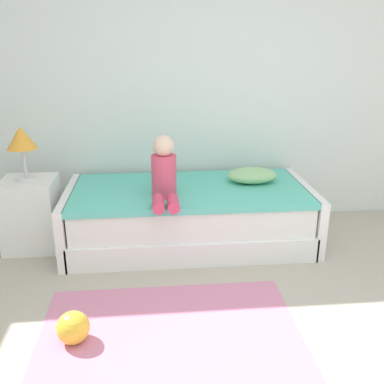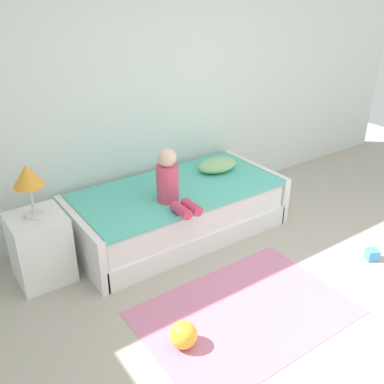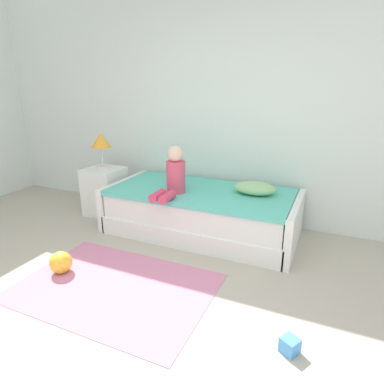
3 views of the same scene
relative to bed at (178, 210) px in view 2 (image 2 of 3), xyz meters
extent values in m
plane|color=#B2A899|center=(0.28, -2.00, -0.25)|extent=(9.20, 9.20, 0.00)
cube|color=silver|center=(0.28, 0.60, 1.20)|extent=(7.20, 0.10, 2.90)
cube|color=white|center=(0.00, 0.00, -0.15)|extent=(2.00, 1.00, 0.20)
cube|color=white|center=(0.00, 0.00, 0.08)|extent=(1.94, 0.94, 0.25)
cube|color=#59C6B2|center=(0.00, 0.00, 0.23)|extent=(1.98, 0.98, 0.05)
cube|color=white|center=(-1.02, 0.00, 0.00)|extent=(0.07, 1.00, 0.50)
cube|color=white|center=(1.02, 0.00, 0.00)|extent=(0.07, 1.00, 0.50)
cube|color=white|center=(-1.35, 0.03, 0.05)|extent=(0.44, 0.44, 0.60)
cylinder|color=silver|center=(-1.35, 0.03, 0.37)|extent=(0.15, 0.15, 0.03)
cylinder|color=silver|center=(-1.35, 0.03, 0.50)|extent=(0.02, 0.02, 0.24)
cone|color=#F29E33|center=(-1.35, 0.03, 0.71)|extent=(0.24, 0.24, 0.18)
cylinder|color=#E04C6B|center=(-0.22, -0.18, 0.42)|extent=(0.20, 0.20, 0.34)
sphere|color=beige|center=(-0.22, -0.18, 0.67)|extent=(0.17, 0.17, 0.17)
cylinder|color=#D83F60|center=(-0.27, -0.48, 0.30)|extent=(0.09, 0.22, 0.09)
cylinder|color=#D83F60|center=(-0.16, -0.48, 0.30)|extent=(0.09, 0.22, 0.09)
ellipsoid|color=#99CC8C|center=(0.57, 0.10, 0.32)|extent=(0.44, 0.30, 0.13)
sphere|color=yellow|center=(-0.81, -1.30, -0.15)|extent=(0.20, 0.20, 0.20)
cube|color=pink|center=(-0.23, -1.30, -0.24)|extent=(1.60, 1.10, 0.01)
cube|color=#4C99E5|center=(1.19, -1.43, -0.20)|extent=(0.14, 0.14, 0.10)
camera|label=1|loc=(-0.31, -3.52, 1.47)|focal=40.86mm
camera|label=2|loc=(-2.04, -3.17, 2.06)|focal=40.30mm
camera|label=3|loc=(1.30, -3.17, 1.34)|focal=30.48mm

